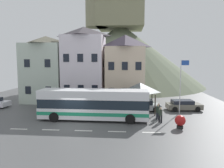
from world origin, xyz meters
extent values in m
cube|color=#4E4F50|center=(0.00, 0.00, -0.03)|extent=(40.00, 60.00, 0.06)
cube|color=silver|center=(-4.50, -1.55, 0.00)|extent=(1.60, 0.20, 0.01)
cube|color=silver|center=(-1.50, -1.55, 0.00)|extent=(1.60, 0.20, 0.01)
cube|color=silver|center=(1.50, -1.55, 0.00)|extent=(1.60, 0.20, 0.01)
cube|color=silver|center=(4.50, -1.55, 0.00)|extent=(1.60, 0.20, 0.01)
cube|color=silver|center=(7.50, -1.55, 0.00)|extent=(1.60, 0.20, 0.01)
cube|color=silver|center=(-7.20, 12.31, 4.35)|extent=(5.88, 6.62, 8.71)
pyramid|color=#504E40|center=(-7.20, 12.31, 9.33)|extent=(5.88, 6.62, 1.24)
cube|color=black|center=(-8.67, 8.97, 2.08)|extent=(0.80, 0.06, 1.10)
cube|color=black|center=(-5.73, 8.97, 2.08)|extent=(0.80, 0.06, 1.10)
cube|color=black|center=(-8.67, 8.97, 5.87)|extent=(0.80, 0.06, 1.10)
cube|color=black|center=(-5.73, 8.97, 5.87)|extent=(0.80, 0.06, 1.10)
cube|color=white|center=(-1.12, 11.52, 4.90)|extent=(5.87, 5.05, 9.79)
pyramid|color=#3F3A40|center=(-1.12, 11.52, 10.47)|extent=(5.87, 5.05, 1.36)
cube|color=black|center=(-3.07, 8.97, 2.34)|extent=(0.80, 0.06, 1.10)
cube|color=black|center=(-1.12, 8.97, 2.34)|extent=(0.80, 0.06, 1.10)
cube|color=black|center=(0.84, 8.97, 2.34)|extent=(0.80, 0.06, 1.10)
cube|color=black|center=(-3.07, 8.97, 6.60)|extent=(0.80, 0.06, 1.10)
cube|color=black|center=(-1.12, 8.97, 6.60)|extent=(0.80, 0.06, 1.10)
cube|color=black|center=(0.84, 8.97, 6.60)|extent=(0.80, 0.06, 1.10)
cube|color=beige|center=(4.96, 11.71, 4.09)|extent=(5.48, 5.43, 8.18)
pyramid|color=#3E3543|center=(4.96, 11.71, 9.08)|extent=(5.48, 5.43, 1.79)
cube|color=black|center=(3.13, 8.97, 1.96)|extent=(0.80, 0.06, 1.10)
cube|color=black|center=(4.96, 8.97, 1.96)|extent=(0.80, 0.06, 1.10)
cube|color=black|center=(6.78, 8.97, 1.96)|extent=(0.80, 0.06, 1.10)
cube|color=black|center=(3.13, 8.97, 5.51)|extent=(0.80, 0.06, 1.10)
cube|color=black|center=(4.96, 8.97, 5.51)|extent=(0.80, 0.06, 1.10)
cube|color=black|center=(6.78, 8.97, 5.51)|extent=(0.80, 0.06, 1.10)
cone|color=#646D56|center=(3.32, 35.40, 7.76)|extent=(41.38, 41.38, 15.52)
cube|color=gray|center=(3.32, 35.40, 17.35)|extent=(11.25, 11.25, 6.14)
cylinder|color=#7A785B|center=(-2.31, 32.59, 18.56)|extent=(5.46, 5.46, 8.56)
cube|color=white|center=(1.83, 2.10, 0.81)|extent=(11.41, 2.76, 1.12)
cube|color=#1E8C60|center=(1.83, 2.10, 0.86)|extent=(11.43, 2.78, 0.36)
cube|color=#19232D|center=(1.83, 2.10, 1.84)|extent=(11.31, 2.71, 0.94)
cube|color=white|center=(1.83, 2.10, 2.75)|extent=(11.41, 2.76, 0.88)
cube|color=#19232D|center=(7.53, 2.01, 1.84)|extent=(0.09, 2.17, 0.90)
cylinder|color=black|center=(5.71, 3.28, 0.50)|extent=(1.00, 0.30, 1.00)
cylinder|color=black|center=(5.67, 0.80, 0.50)|extent=(1.00, 0.30, 1.00)
cylinder|color=black|center=(-2.02, 3.40, 0.50)|extent=(1.00, 0.30, 1.00)
cylinder|color=black|center=(-2.06, 0.93, 0.50)|extent=(1.00, 0.30, 1.00)
cylinder|color=#473D33|center=(5.21, 7.66, 1.20)|extent=(0.14, 0.14, 2.40)
cylinder|color=#473D33|center=(8.51, 7.66, 1.20)|extent=(0.14, 0.14, 2.40)
cylinder|color=#473D33|center=(5.21, 4.36, 1.20)|extent=(0.14, 0.14, 2.40)
cylinder|color=#473D33|center=(8.51, 4.36, 1.20)|extent=(0.14, 0.14, 2.40)
pyramid|color=#4D5455|center=(6.86, 6.01, 2.99)|extent=(3.60, 3.60, 1.17)
cube|color=silver|center=(7.35, 6.66, 0.50)|extent=(4.28, 2.09, 0.65)
cube|color=#1E232D|center=(7.15, 6.64, 1.11)|extent=(2.60, 1.77, 0.56)
cylinder|color=black|center=(8.67, 7.62, 0.32)|extent=(0.65, 0.24, 0.64)
cylinder|color=black|center=(8.78, 5.87, 0.32)|extent=(0.65, 0.24, 0.64)
cylinder|color=black|center=(5.93, 7.44, 0.32)|extent=(0.65, 0.24, 0.64)
cylinder|color=black|center=(6.04, 5.70, 0.32)|extent=(0.65, 0.24, 0.64)
cube|color=#325A35|center=(-4.18, 6.82, 0.47)|extent=(4.13, 2.44, 0.58)
cube|color=#1E232D|center=(-4.38, 6.79, 1.06)|extent=(2.55, 1.99, 0.60)
cylinder|color=black|center=(-3.04, 7.90, 0.32)|extent=(0.66, 0.29, 0.64)
cylinder|color=black|center=(-2.78, 6.10, 0.32)|extent=(0.66, 0.29, 0.64)
cylinder|color=black|center=(-5.59, 7.54, 0.32)|extent=(0.66, 0.29, 0.64)
cylinder|color=black|center=(-5.33, 5.74, 0.32)|extent=(0.66, 0.29, 0.64)
cube|color=#6E695C|center=(12.47, 7.27, 0.51)|extent=(4.37, 2.22, 0.65)
cube|color=#1E232D|center=(12.26, 7.25, 1.06)|extent=(2.66, 1.85, 0.46)
cylinder|color=black|center=(13.79, 8.28, 0.32)|extent=(0.65, 0.25, 0.64)
cylinder|color=black|center=(13.94, 6.49, 0.32)|extent=(0.65, 0.25, 0.64)
cylinder|color=black|center=(11.01, 8.05, 0.32)|extent=(0.65, 0.25, 0.64)
cylinder|color=black|center=(11.16, 6.26, 0.32)|extent=(0.65, 0.25, 0.64)
cylinder|color=black|center=(-11.26, 7.76, 0.32)|extent=(0.66, 0.26, 0.64)
cylinder|color=black|center=(8.61, 1.52, 0.42)|extent=(0.17, 0.17, 0.83)
cylinder|color=black|center=(8.79, 1.41, 0.42)|extent=(0.17, 0.17, 0.83)
cylinder|color=#2D382D|center=(8.70, 1.47, 1.07)|extent=(0.35, 0.35, 0.57)
sphere|color=#D1AD89|center=(8.70, 1.47, 1.46)|extent=(0.23, 0.23, 0.23)
cylinder|color=#2D2D38|center=(8.79, 3.69, 0.40)|extent=(0.17, 0.17, 0.81)
cylinder|color=#2D2D38|center=(8.86, 3.50, 0.40)|extent=(0.17, 0.17, 0.81)
cylinder|color=black|center=(8.82, 3.59, 1.05)|extent=(0.32, 0.32, 0.58)
sphere|color=#9E7A60|center=(8.82, 3.59, 1.45)|extent=(0.23, 0.23, 0.23)
cylinder|color=#2D2D38|center=(8.46, 2.46, 0.41)|extent=(0.16, 0.16, 0.82)
cylinder|color=#2D2D38|center=(8.66, 2.43, 0.41)|extent=(0.16, 0.16, 0.82)
cylinder|color=#2D382D|center=(8.56, 2.44, 1.12)|extent=(0.32, 0.32, 0.69)
sphere|color=tan|center=(8.56, 2.44, 1.56)|extent=(0.20, 0.20, 0.20)
cylinder|color=#2D2D38|center=(6.06, 4.59, 0.39)|extent=(0.15, 0.15, 0.77)
cylinder|color=#2D2D38|center=(6.21, 4.47, 0.39)|extent=(0.15, 0.15, 0.77)
cylinder|color=#512323|center=(6.13, 4.53, 1.06)|extent=(0.29, 0.29, 0.68)
sphere|color=tan|center=(6.13, 4.53, 1.51)|extent=(0.22, 0.22, 0.22)
cube|color=#33473D|center=(8.05, 7.76, 0.45)|extent=(1.54, 0.45, 0.08)
cube|color=#33473D|center=(8.05, 7.98, 0.67)|extent=(1.54, 0.06, 0.40)
cube|color=#2D2D33|center=(7.36, 7.76, 0.23)|extent=(0.08, 0.36, 0.45)
cube|color=#2D2D33|center=(8.74, 7.76, 0.23)|extent=(0.08, 0.36, 0.45)
cylinder|color=silver|center=(11.51, 5.45, 3.16)|extent=(0.10, 0.10, 6.33)
cube|color=#264CA5|center=(11.96, 5.45, 5.98)|extent=(0.90, 0.03, 0.56)
cylinder|color=black|center=(10.25, -0.17, 0.12)|extent=(0.59, 0.59, 0.25)
sphere|color=#B21919|center=(10.25, -0.17, 0.74)|extent=(0.99, 0.99, 0.99)
camera|label=1|loc=(5.47, -19.53, 6.20)|focal=33.85mm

